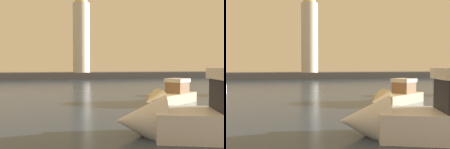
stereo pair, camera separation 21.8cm
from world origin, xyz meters
The scene contains 5 objects.
ground_plane centered at (0.00, 26.04, 0.00)m, with size 220.00×220.00×0.00m, color #2D3D51.
breakwater centered at (0.00, 52.09, 0.76)m, with size 85.93×4.11×1.52m, color #423F3D.
lighthouse centered at (-0.13, 52.09, 10.62)m, with size 3.81×3.81×19.22m.
motorboat_1 centered at (0.38, 6.36, 0.89)m, with size 8.16×4.60×3.20m.
motorboat_2 centered at (2.56, 14.44, 0.56)m, with size 5.73×4.43×2.27m.
Camera 1 is at (-5.45, -1.53, 2.77)m, focal length 37.41 mm.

